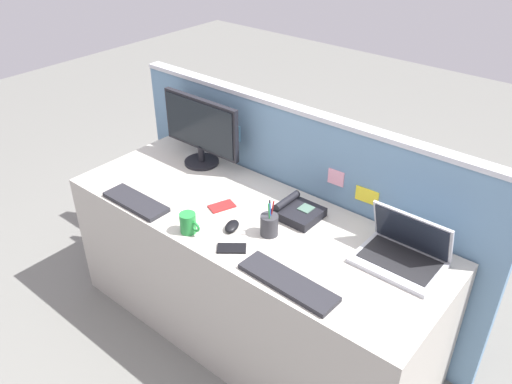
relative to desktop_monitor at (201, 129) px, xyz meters
The scene contains 13 objects.
ground_plane 1.15m from the desktop_monitor, 23.75° to the right, with size 10.00×10.00×0.00m, color slate.
desk 0.86m from the desktop_monitor, 23.75° to the right, with size 1.97×0.72×0.76m, color #ADA89E.
cubicle_divider 0.69m from the desktop_monitor, 14.87° to the left, with size 2.21×0.08×1.20m.
desktop_monitor is the anchor object (origin of this frame).
laptop 1.30m from the desktop_monitor, ahead, with size 0.36×0.27×0.22m.
desk_phone 0.77m from the desktop_monitor, ahead, with size 0.21×0.19×0.08m.
keyboard_main 1.14m from the desktop_monitor, 27.27° to the right, with size 0.44×0.13×0.02m, color #232328.
keyboard_spare 0.57m from the desktop_monitor, 84.74° to the right, with size 0.37×0.13×0.02m, color #232328.
computer_mouse_right_hand 0.71m from the desktop_monitor, 33.46° to the right, with size 0.06×0.10×0.03m, color black.
pen_cup 0.80m from the desktop_monitor, 22.14° to the right, with size 0.08×0.08×0.18m.
cell_phone_red_case 0.53m from the desktop_monitor, 33.84° to the right, with size 0.07×0.13×0.01m, color #B22323.
cell_phone_black_slab 0.85m from the desktop_monitor, 36.29° to the right, with size 0.07×0.13×0.01m, color black.
coffee_mug 0.69m from the desktop_monitor, 50.61° to the right, with size 0.11×0.08×0.10m.
Camera 1 is at (1.36, -1.58, 2.20)m, focal length 36.47 mm.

